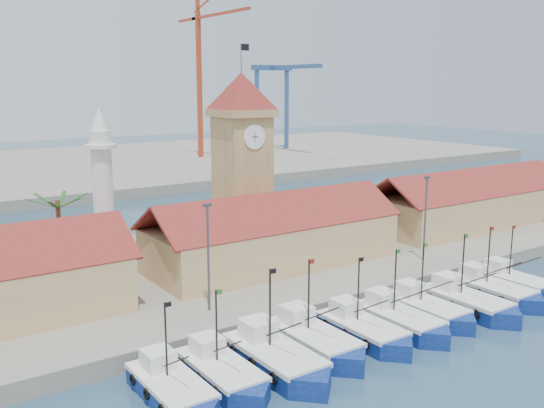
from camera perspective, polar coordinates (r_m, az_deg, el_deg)
ground at (r=50.14m, az=13.58°, el=-12.53°), size 400.00×400.00×0.00m
quay at (r=67.14m, az=-1.84°, el=-5.41°), size 140.00×32.00×1.50m
terminal at (r=145.63m, az=-20.53°, el=2.99°), size 240.00×80.00×2.00m
boat_0 at (r=40.90m, az=-9.29°, el=-16.97°), size 3.26×8.93×6.76m
boat_1 at (r=42.45m, az=-4.60°, el=-15.73°), size 3.30×9.03×6.83m
boat_2 at (r=44.04m, az=0.52°, el=-14.52°), size 3.72×10.18×7.71m
boat_3 at (r=47.01m, az=4.12°, el=-12.85°), size 3.60×9.85×7.46m
boat_4 at (r=49.36m, az=8.71°, el=-11.82°), size 3.37×9.24×6.99m
boat_5 at (r=51.83m, az=12.06°, el=-10.78°), size 3.41×9.33×7.06m
boat_6 at (r=54.77m, az=14.48°, el=-9.70°), size 3.33×9.13×6.91m
boat_7 at (r=57.21m, az=18.03°, el=-8.94°), size 3.55×9.72×7.36m
boat_8 at (r=61.19m, az=20.19°, el=-7.77°), size 3.50×9.60×7.26m
boat_9 at (r=64.63m, az=21.99°, el=-6.95°), size 3.25×8.91×6.74m
hall_center at (r=63.06m, az=0.12°, el=-3.44°), size 27.04×10.13×7.61m
hall_right at (r=85.01m, az=18.14°, el=-0.18°), size 31.20×10.13×7.61m
clock_tower at (r=66.52m, az=-2.83°, el=4.30°), size 5.80×5.80×22.70m
minaret at (r=62.25m, az=-15.62°, el=1.36°), size 3.00×3.00×16.30m
palm_tree at (r=59.64m, az=-19.35°, el=-2.70°), size 5.60×5.03×8.39m
lamp_posts at (r=56.57m, az=5.16°, el=-2.59°), size 80.70×0.25×9.03m
crane_red_right at (r=151.69m, az=-6.63°, el=13.09°), size 1.00×33.25×41.74m
gantry at (r=167.57m, az=0.67°, el=11.21°), size 13.00×22.00×23.20m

